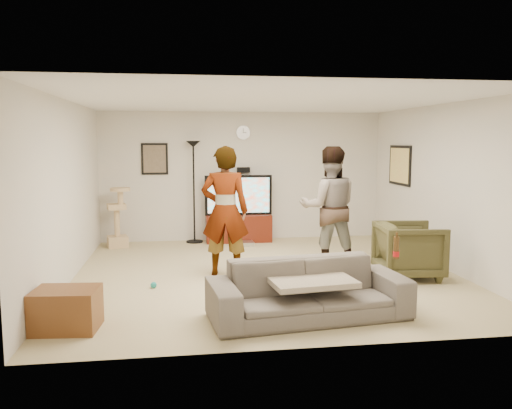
{
  "coord_description": "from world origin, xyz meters",
  "views": [
    {
      "loc": [
        -1.2,
        -7.27,
        1.94
      ],
      "look_at": [
        -0.11,
        0.2,
        1.0
      ],
      "focal_mm": 36.09,
      "sensor_mm": 36.0,
      "label": 1
    }
  ],
  "objects": [
    {
      "name": "floor",
      "position": [
        0.0,
        0.0,
        -0.01
      ],
      "size": [
        5.5,
        5.5,
        0.02
      ],
      "primitive_type": "cube",
      "color": "tan",
      "rests_on": "ground"
    },
    {
      "name": "ceiling",
      "position": [
        0.0,
        0.0,
        2.51
      ],
      "size": [
        5.5,
        5.5,
        0.02
      ],
      "primitive_type": "cube",
      "color": "white",
      "rests_on": "wall_back"
    },
    {
      "name": "wall_back",
      "position": [
        0.0,
        2.75,
        1.25
      ],
      "size": [
        5.5,
        0.04,
        2.5
      ],
      "primitive_type": "cube",
      "color": "silver",
      "rests_on": "floor"
    },
    {
      "name": "wall_front",
      "position": [
        0.0,
        -2.75,
        1.25
      ],
      "size": [
        5.5,
        0.04,
        2.5
      ],
      "primitive_type": "cube",
      "color": "silver",
      "rests_on": "floor"
    },
    {
      "name": "wall_left",
      "position": [
        -2.75,
        0.0,
        1.25
      ],
      "size": [
        0.04,
        5.5,
        2.5
      ],
      "primitive_type": "cube",
      "color": "silver",
      "rests_on": "floor"
    },
    {
      "name": "wall_right",
      "position": [
        2.75,
        0.0,
        1.25
      ],
      "size": [
        0.04,
        5.5,
        2.5
      ],
      "primitive_type": "cube",
      "color": "silver",
      "rests_on": "floor"
    },
    {
      "name": "wall_clock",
      "position": [
        0.0,
        2.72,
        2.1
      ],
      "size": [
        0.26,
        0.04,
        0.26
      ],
      "primitive_type": "cylinder",
      "rotation": [
        1.57,
        0.0,
        0.0
      ],
      "color": "white",
      "rests_on": "wall_back"
    },
    {
      "name": "wall_speaker",
      "position": [
        0.0,
        2.69,
        1.38
      ],
      "size": [
        0.25,
        0.1,
        0.1
      ],
      "primitive_type": "cube",
      "color": "black",
      "rests_on": "wall_back"
    },
    {
      "name": "picture_back",
      "position": [
        -1.7,
        2.73,
        1.6
      ],
      "size": [
        0.42,
        0.03,
        0.52
      ],
      "primitive_type": "cube",
      "color": "brown",
      "rests_on": "wall_back"
    },
    {
      "name": "picture_right",
      "position": [
        2.73,
        1.6,
        1.5
      ],
      "size": [
        0.03,
        0.78,
        0.62
      ],
      "primitive_type": "cube",
      "color": "#FBC870",
      "rests_on": "wall_right"
    },
    {
      "name": "tv_stand",
      "position": [
        -0.12,
        2.5,
        0.26
      ],
      "size": [
        1.25,
        0.45,
        0.52
      ],
      "primitive_type": "cube",
      "color": "#47140A",
      "rests_on": "floor"
    },
    {
      "name": "console_box",
      "position": [
        -0.08,
        2.11,
        0.04
      ],
      "size": [
        0.4,
        0.3,
        0.07
      ],
      "primitive_type": "cube",
      "color": "#B7B7B7",
      "rests_on": "floor"
    },
    {
      "name": "tv",
      "position": [
        -0.12,
        2.5,
        0.9
      ],
      "size": [
        1.29,
        0.08,
        0.76
      ],
      "primitive_type": "cube",
      "color": "black",
      "rests_on": "tv_stand"
    },
    {
      "name": "tv_screen",
      "position": [
        -0.12,
        2.46,
        0.9
      ],
      "size": [
        1.19,
        0.01,
        0.67
      ],
      "primitive_type": "cube",
      "color": "#31C5D1",
      "rests_on": "tv"
    },
    {
      "name": "floor_lamp",
      "position": [
        -0.97,
        2.55,
        0.97
      ],
      "size": [
        0.32,
        0.32,
        1.94
      ],
      "primitive_type": "cylinder",
      "color": "black",
      "rests_on": "floor"
    },
    {
      "name": "cat_tree",
      "position": [
        -2.38,
        2.31,
        0.55
      ],
      "size": [
        0.43,
        0.43,
        1.1
      ],
      "primitive_type": "cube",
      "rotation": [
        0.0,
        0.0,
        0.24
      ],
      "color": "tan",
      "rests_on": "floor"
    },
    {
      "name": "person_left",
      "position": [
        -0.59,
        0.06,
        0.94
      ],
      "size": [
        0.74,
        0.54,
        1.87
      ],
      "primitive_type": "imported",
      "rotation": [
        0.0,
        0.0,
        3.0
      ],
      "color": "#B3B4BA",
      "rests_on": "floor"
    },
    {
      "name": "person_right",
      "position": [
        1.03,
        0.28,
        0.93
      ],
      "size": [
        0.98,
        0.81,
        1.86
      ],
      "primitive_type": "imported",
      "rotation": [
        0.0,
        0.0,
        3.02
      ],
      "color": "#385596",
      "rests_on": "floor"
    },
    {
      "name": "sofa",
      "position": [
        0.16,
        -1.94,
        0.32
      ],
      "size": [
        2.25,
        1.1,
        0.63
      ],
      "primitive_type": "imported",
      "rotation": [
        0.0,
        0.0,
        0.12
      ],
      "color": "#59524B",
      "rests_on": "floor"
    },
    {
      "name": "throw_blanket",
      "position": [
        0.17,
        -1.94,
        0.43
      ],
      "size": [
        0.98,
        0.8,
        0.06
      ],
      "primitive_type": "cube",
      "rotation": [
        0.0,
        0.0,
        0.12
      ],
      "color": "tan",
      "rests_on": "sofa"
    },
    {
      "name": "beer_bottle",
      "position": [
        1.15,
        -1.94,
        0.76
      ],
      "size": [
        0.06,
        0.06,
        0.25
      ],
      "primitive_type": "cylinder",
      "color": "#432C11",
      "rests_on": "sofa"
    },
    {
      "name": "armchair",
      "position": [
        1.99,
        -0.48,
        0.39
      ],
      "size": [
        0.95,
        0.93,
        0.79
      ],
      "primitive_type": "imported",
      "rotation": [
        0.0,
        0.0,
        1.47
      ],
      "color": "#3A371D",
      "rests_on": "floor"
    },
    {
      "name": "side_table",
      "position": [
        -2.4,
        -1.93,
        0.22
      ],
      "size": [
        0.69,
        0.54,
        0.43
      ],
      "primitive_type": "cube",
      "rotation": [
        0.0,
        0.0,
        -0.09
      ],
      "color": "#593318",
      "rests_on": "floor"
    },
    {
      "name": "toy_ball",
      "position": [
        -1.59,
        -0.51,
        0.04
      ],
      "size": [
        0.08,
        0.08,
        0.08
      ],
      "primitive_type": "sphere",
      "color": "#198380",
      "rests_on": "floor"
    }
  ]
}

